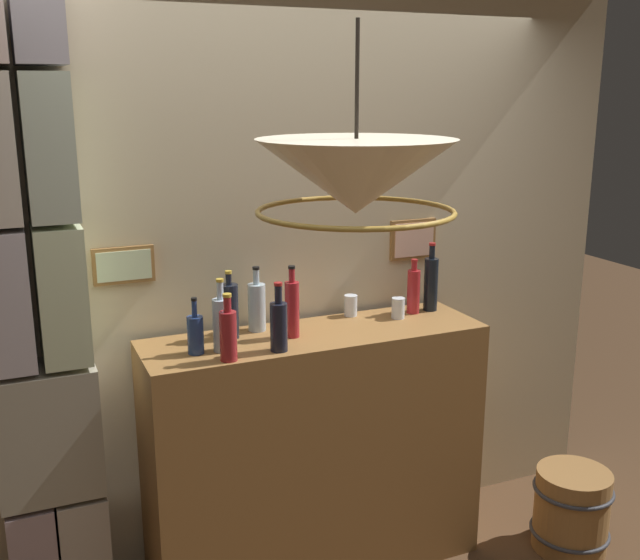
{
  "coord_description": "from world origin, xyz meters",
  "views": [
    {
      "loc": [
        -1.2,
        -2.01,
        2.17
      ],
      "look_at": [
        0.0,
        0.75,
        1.39
      ],
      "focal_mm": 41.73,
      "sensor_mm": 36.0,
      "label": 1
    }
  ],
  "objects_px": {
    "liquor_bottle_bourbon": "(257,306)",
    "liquor_bottle_scotch": "(228,334)",
    "liquor_bottle_gin": "(292,308)",
    "glass_tumbler_rocks": "(351,305)",
    "pendant_lamp": "(356,179)",
    "liquor_bottle_rye": "(230,310)",
    "liquor_bottle_vodka": "(221,323)",
    "liquor_bottle_amaro": "(413,290)",
    "wooden_barrel": "(571,510)",
    "liquor_bottle_vermouth": "(431,283)",
    "liquor_bottle_tequila": "(195,334)",
    "glass_tumbler_highball": "(398,308)",
    "liquor_bottle_rum": "(279,325)"
  },
  "relations": [
    {
      "from": "liquor_bottle_bourbon",
      "to": "liquor_bottle_scotch",
      "type": "height_order",
      "value": "liquor_bottle_bourbon"
    },
    {
      "from": "liquor_bottle_scotch",
      "to": "liquor_bottle_gin",
      "type": "xyz_separation_m",
      "value": [
        0.33,
        0.17,
        0.02
      ]
    },
    {
      "from": "liquor_bottle_bourbon",
      "to": "liquor_bottle_scotch",
      "type": "relative_size",
      "value": 1.06
    },
    {
      "from": "glass_tumbler_rocks",
      "to": "liquor_bottle_bourbon",
      "type": "bearing_deg",
      "value": -176.22
    },
    {
      "from": "glass_tumbler_rocks",
      "to": "pendant_lamp",
      "type": "bearing_deg",
      "value": -115.33
    },
    {
      "from": "liquor_bottle_rye",
      "to": "liquor_bottle_gin",
      "type": "bearing_deg",
      "value": -20.27
    },
    {
      "from": "liquor_bottle_gin",
      "to": "liquor_bottle_vodka",
      "type": "bearing_deg",
      "value": -170.93
    },
    {
      "from": "liquor_bottle_amaro",
      "to": "wooden_barrel",
      "type": "bearing_deg",
      "value": -36.2
    },
    {
      "from": "wooden_barrel",
      "to": "liquor_bottle_vodka",
      "type": "bearing_deg",
      "value": 168.88
    },
    {
      "from": "liquor_bottle_vermouth",
      "to": "glass_tumbler_rocks",
      "type": "relative_size",
      "value": 3.33
    },
    {
      "from": "liquor_bottle_vodka",
      "to": "liquor_bottle_scotch",
      "type": "relative_size",
      "value": 1.12
    },
    {
      "from": "liquor_bottle_amaro",
      "to": "pendant_lamp",
      "type": "relative_size",
      "value": 0.44
    },
    {
      "from": "liquor_bottle_gin",
      "to": "wooden_barrel",
      "type": "bearing_deg",
      "value": -15.97
    },
    {
      "from": "liquor_bottle_vodka",
      "to": "liquor_bottle_amaro",
      "type": "relative_size",
      "value": 1.16
    },
    {
      "from": "liquor_bottle_bourbon",
      "to": "liquor_bottle_rye",
      "type": "height_order",
      "value": "liquor_bottle_rye"
    },
    {
      "from": "liquor_bottle_tequila",
      "to": "wooden_barrel",
      "type": "bearing_deg",
      "value": -10.87
    },
    {
      "from": "liquor_bottle_scotch",
      "to": "liquor_bottle_gin",
      "type": "relative_size",
      "value": 0.87
    },
    {
      "from": "liquor_bottle_tequila",
      "to": "liquor_bottle_rye",
      "type": "xyz_separation_m",
      "value": [
        0.18,
        0.13,
        0.04
      ]
    },
    {
      "from": "liquor_bottle_tequila",
      "to": "liquor_bottle_vermouth",
      "type": "xyz_separation_m",
      "value": [
        1.18,
        0.15,
        0.05
      ]
    },
    {
      "from": "liquor_bottle_rye",
      "to": "liquor_bottle_scotch",
      "type": "relative_size",
      "value": 1.09
    },
    {
      "from": "liquor_bottle_bourbon",
      "to": "liquor_bottle_scotch",
      "type": "bearing_deg",
      "value": -125.45
    },
    {
      "from": "liquor_bottle_bourbon",
      "to": "glass_tumbler_highball",
      "type": "distance_m",
      "value": 0.66
    },
    {
      "from": "liquor_bottle_vermouth",
      "to": "liquor_bottle_rum",
      "type": "bearing_deg",
      "value": -163.93
    },
    {
      "from": "liquor_bottle_vodka",
      "to": "liquor_bottle_scotch",
      "type": "bearing_deg",
      "value": -92.83
    },
    {
      "from": "liquor_bottle_scotch",
      "to": "glass_tumbler_highball",
      "type": "distance_m",
      "value": 0.91
    },
    {
      "from": "liquor_bottle_tequila",
      "to": "liquor_bottle_vodka",
      "type": "relative_size",
      "value": 0.77
    },
    {
      "from": "liquor_bottle_amaro",
      "to": "liquor_bottle_vermouth",
      "type": "xyz_separation_m",
      "value": [
        0.1,
        0.01,
        0.02
      ]
    },
    {
      "from": "liquor_bottle_amaro",
      "to": "glass_tumbler_rocks",
      "type": "bearing_deg",
      "value": 165.31
    },
    {
      "from": "glass_tumbler_highball",
      "to": "wooden_barrel",
      "type": "xyz_separation_m",
      "value": [
        0.74,
        -0.42,
        -0.99
      ]
    },
    {
      "from": "liquor_bottle_tequila",
      "to": "glass_tumbler_rocks",
      "type": "relative_size",
      "value": 2.35
    },
    {
      "from": "glass_tumbler_rocks",
      "to": "wooden_barrel",
      "type": "xyz_separation_m",
      "value": [
        0.93,
        -0.54,
        -0.99
      ]
    },
    {
      "from": "liquor_bottle_rum",
      "to": "liquor_bottle_gin",
      "type": "relative_size",
      "value": 0.92
    },
    {
      "from": "liquor_bottle_rye",
      "to": "glass_tumbler_rocks",
      "type": "distance_m",
      "value": 0.62
    },
    {
      "from": "liquor_bottle_bourbon",
      "to": "glass_tumbler_rocks",
      "type": "relative_size",
      "value": 2.9
    },
    {
      "from": "liquor_bottle_vermouth",
      "to": "pendant_lamp",
      "type": "relative_size",
      "value": 0.55
    },
    {
      "from": "pendant_lamp",
      "to": "wooden_barrel",
      "type": "height_order",
      "value": "pendant_lamp"
    },
    {
      "from": "liquor_bottle_vodka",
      "to": "wooden_barrel",
      "type": "xyz_separation_m",
      "value": [
        1.61,
        -0.32,
        -1.06
      ]
    },
    {
      "from": "liquor_bottle_gin",
      "to": "glass_tumbler_highball",
      "type": "height_order",
      "value": "liquor_bottle_gin"
    },
    {
      "from": "liquor_bottle_tequila",
      "to": "liquor_bottle_amaro",
      "type": "relative_size",
      "value": 0.89
    },
    {
      "from": "liquor_bottle_gin",
      "to": "liquor_bottle_bourbon",
      "type": "bearing_deg",
      "value": 127.16
    },
    {
      "from": "liquor_bottle_bourbon",
      "to": "liquor_bottle_vodka",
      "type": "xyz_separation_m",
      "value": [
        -0.22,
        -0.2,
        0.01
      ]
    },
    {
      "from": "liquor_bottle_rum",
      "to": "liquor_bottle_bourbon",
      "type": "bearing_deg",
      "value": 89.21
    },
    {
      "from": "liquor_bottle_amaro",
      "to": "liquor_bottle_rye",
      "type": "distance_m",
      "value": 0.9
    },
    {
      "from": "liquor_bottle_rum",
      "to": "liquor_bottle_scotch",
      "type": "bearing_deg",
      "value": -173.21
    },
    {
      "from": "liquor_bottle_amaro",
      "to": "liquor_bottle_rum",
      "type": "xyz_separation_m",
      "value": [
        -0.76,
        -0.24,
        0.0
      ]
    },
    {
      "from": "liquor_bottle_vodka",
      "to": "liquor_bottle_bourbon",
      "type": "bearing_deg",
      "value": 42.14
    },
    {
      "from": "liquor_bottle_scotch",
      "to": "glass_tumbler_highball",
      "type": "relative_size",
      "value": 2.79
    },
    {
      "from": "liquor_bottle_vodka",
      "to": "glass_tumbler_highball",
      "type": "relative_size",
      "value": 3.11
    },
    {
      "from": "liquor_bottle_rye",
      "to": "liquor_bottle_tequila",
      "type": "bearing_deg",
      "value": -144.28
    },
    {
      "from": "liquor_bottle_rum",
      "to": "liquor_bottle_amaro",
      "type": "bearing_deg",
      "value": 17.51
    }
  ]
}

